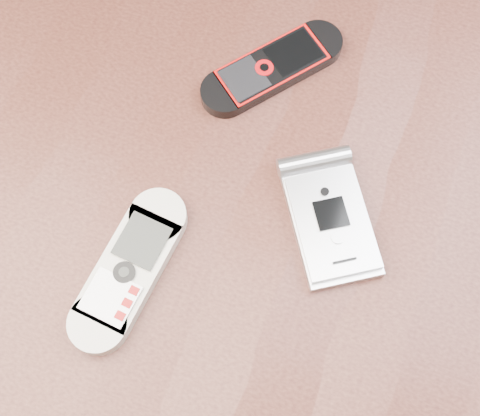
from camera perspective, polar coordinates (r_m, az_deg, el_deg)
name	(u,v)px	position (r m, az deg, el deg)	size (l,w,h in m)	color
ground	(237,348)	(1.28, -0.22, -11.86)	(4.00, 4.00, 0.00)	#472B19
table	(235,248)	(0.65, -0.42, -3.41)	(1.20, 0.80, 0.75)	black
nokia_white	(129,269)	(0.53, -9.43, -5.15)	(0.05, 0.14, 0.02)	beige
nokia_black_red	(272,68)	(0.60, 2.77, 11.86)	(0.04, 0.14, 0.01)	black
motorola_razr	(331,221)	(0.54, 7.76, -1.07)	(0.06, 0.12, 0.02)	silver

